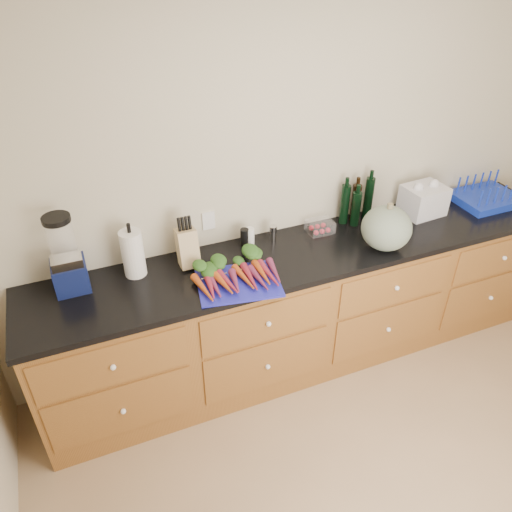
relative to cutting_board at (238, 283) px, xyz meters
name	(u,v)px	position (x,y,z in m)	size (l,w,h in m)	color
wall_back	(294,177)	(0.57, 0.48, 0.35)	(4.10, 0.05, 2.60)	beige
cabinets	(309,308)	(0.57, 0.16, -0.50)	(3.60, 0.64, 0.90)	brown
countertop	(313,251)	(0.57, 0.16, -0.03)	(3.64, 0.62, 0.04)	black
cutting_board	(238,283)	(0.00, 0.00, 0.00)	(0.47, 0.36, 0.01)	#1F20AF
carrots	(236,274)	(0.00, 0.04, 0.03)	(0.46, 0.34, 0.07)	#C04B16
squash	(386,228)	(1.00, 0.01, 0.14)	(0.32, 0.32, 0.28)	#5B6C5B
blender_appliance	(66,259)	(-0.89, 0.32, 0.20)	(0.19, 0.19, 0.47)	#0F194A
paper_towel	(133,253)	(-0.53, 0.32, 0.14)	(0.13, 0.13, 0.29)	white
knife_block	(187,248)	(-0.21, 0.30, 0.11)	(0.12, 0.12, 0.23)	tan
grinder_salt	(250,238)	(0.21, 0.34, 0.06)	(0.06, 0.06, 0.13)	white
grinder_pepper	(245,239)	(0.17, 0.34, 0.06)	(0.05, 0.05, 0.13)	black
canister_chrome	(273,234)	(0.37, 0.34, 0.05)	(0.05, 0.05, 0.11)	silver
tomato_box	(320,227)	(0.71, 0.33, 0.03)	(0.17, 0.13, 0.08)	white
bottles	(356,203)	(1.00, 0.37, 0.13)	(0.25, 0.13, 0.30)	black
grocery_bag	(423,200)	(1.50, 0.28, 0.10)	(0.28, 0.23, 0.21)	white
dish_rack	(486,197)	(2.05, 0.24, 0.04)	(0.45, 0.36, 0.18)	#132DAC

